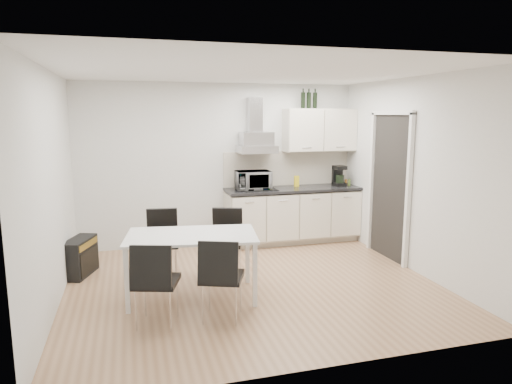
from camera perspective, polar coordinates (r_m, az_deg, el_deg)
ground at (r=5.83m, az=-0.43°, el=-11.49°), size 4.50×4.50×0.00m
wall_back at (r=7.43m, az=-4.50°, el=3.42°), size 4.50×0.10×2.60m
wall_front at (r=3.64m, az=7.86°, el=-3.20°), size 4.50×0.10×2.60m
wall_left at (r=5.37m, az=-24.28°, el=0.20°), size 0.10×4.00×2.60m
wall_right at (r=6.46m, az=19.22°, el=1.97°), size 0.10×4.00×2.60m
ceiling at (r=5.46m, az=-0.46°, el=14.87°), size 4.50×4.50×0.00m
doorway at (r=6.92m, az=16.25°, el=0.51°), size 0.08×1.04×2.10m
kitchenette at (r=7.56m, az=4.77°, el=-0.07°), size 2.22×0.64×2.52m
dining_table at (r=5.31m, az=-8.05°, el=-6.06°), size 1.57×1.04×0.75m
chair_far_left at (r=6.08m, az=-11.65°, el=-6.43°), size 0.49×0.55×0.88m
chair_far_right at (r=6.01m, az=-3.79°, el=-6.43°), size 0.58×0.62×0.88m
chair_near_left at (r=4.76m, az=-12.32°, el=-11.01°), size 0.57×0.61×0.88m
chair_near_right at (r=4.80m, az=-4.29°, el=-10.67°), size 0.59×0.63×0.88m
guitar_amp at (r=6.51m, az=-21.15°, el=-7.57°), size 0.44×0.64×0.50m
floor_speaker at (r=7.42m, az=-11.71°, el=-5.74°), size 0.24×0.22×0.32m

